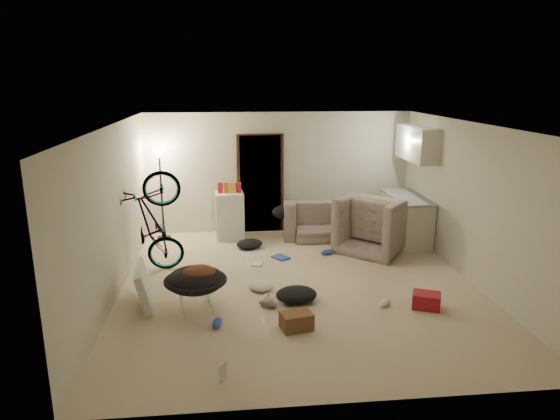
{
  "coord_description": "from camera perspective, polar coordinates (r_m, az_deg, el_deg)",
  "views": [
    {
      "loc": [
        -1.05,
        -7.25,
        3.14
      ],
      "look_at": [
        -0.23,
        0.6,
        1.07
      ],
      "focal_mm": 32.0,
      "sensor_mm": 36.0,
      "label": 1
    }
  ],
  "objects": [
    {
      "name": "newspaper",
      "position": [
        9.35,
        -3.39,
        -4.93
      ],
      "size": [
        0.65,
        0.68,
        0.01
      ],
      "primitive_type": "cube",
      "rotation": [
        0.0,
        0.0,
        0.62
      ],
      "color": "beige",
      "rests_on": "floor"
    },
    {
      "name": "clothes_lump_c",
      "position": [
        7.77,
        -2.23,
        -8.67
      ],
      "size": [
        0.51,
        0.52,
        0.12
      ],
      "primitive_type": "ellipsoid",
      "rotation": [
        0.0,
        0.0,
        -0.86
      ],
      "color": "silver",
      "rests_on": "floor"
    },
    {
      "name": "book_blue",
      "position": [
        9.07,
        0.09,
        -5.44
      ],
      "size": [
        0.36,
        0.38,
        0.03
      ],
      "primitive_type": "cube",
      "rotation": [
        0.0,
        0.0,
        0.61
      ],
      "color": "#2E45A7",
      "rests_on": "floor"
    },
    {
      "name": "mini_fridge",
      "position": [
        10.15,
        -5.77,
        -0.61
      ],
      "size": [
        0.58,
        0.58,
        0.94
      ],
      "primitive_type": "cube",
      "rotation": [
        0.0,
        0.0,
        0.05
      ],
      "color": "white",
      "rests_on": "floor"
    },
    {
      "name": "drink_case_a",
      "position": [
        6.62,
        1.89,
        -12.55
      ],
      "size": [
        0.45,
        0.36,
        0.22
      ],
      "primitive_type": "cube",
      "rotation": [
        0.0,
        0.0,
        0.23
      ],
      "color": "brown",
      "rests_on": "floor"
    },
    {
      "name": "tv_box",
      "position": [
        7.44,
        -15.31,
        -8.37
      ],
      "size": [
        0.35,
        0.91,
        0.59
      ],
      "primitive_type": "cube",
      "rotation": [
        0.0,
        -0.21,
        0.14
      ],
      "color": "silver",
      "rests_on": "floor"
    },
    {
      "name": "snack_box_0",
      "position": [
        10.03,
        -6.82,
        2.28
      ],
      "size": [
        0.1,
        0.07,
        0.3
      ],
      "primitive_type": "cube",
      "rotation": [
        0.0,
        0.0,
        0.03
      ],
      "color": "#A51822",
      "rests_on": "mini_fridge"
    },
    {
      "name": "sofa",
      "position": [
        10.32,
        5.91,
        -1.4
      ],
      "size": [
        2.03,
        0.88,
        0.58
      ],
      "primitive_type": "imported",
      "rotation": [
        0.0,
        0.0,
        3.09
      ],
      "color": "#383F38",
      "rests_on": "floor"
    },
    {
      "name": "floor",
      "position": [
        7.97,
        2.13,
        -8.58
      ],
      "size": [
        5.5,
        6.0,
        0.02
      ],
      "primitive_type": "cube",
      "color": "beige",
      "rests_on": "ground"
    },
    {
      "name": "saucer_chair",
      "position": [
        7.1,
        -9.6,
        -8.51
      ],
      "size": [
        0.87,
        0.87,
        0.62
      ],
      "color": "silver",
      "rests_on": "floor"
    },
    {
      "name": "shoe_4",
      "position": [
        7.39,
        11.88,
        -10.32
      ],
      "size": [
        0.27,
        0.29,
        0.11
      ],
      "primitive_type": "ellipsoid",
      "rotation": [
        0.0,
        0.0,
        0.86
      ],
      "color": "white",
      "rests_on": "floor"
    },
    {
      "name": "book_white",
      "position": [
        8.8,
        -2.62,
        -6.15
      ],
      "size": [
        0.24,
        0.28,
        0.02
      ],
      "primitive_type": "cube",
      "rotation": [
        0.0,
        0.0,
        -0.27
      ],
      "color": "silver",
      "rests_on": "floor"
    },
    {
      "name": "drink_case_b",
      "position": [
        7.46,
        16.38,
        -9.9
      ],
      "size": [
        0.46,
        0.41,
        0.22
      ],
      "primitive_type": "cube",
      "rotation": [
        0.0,
        0.0,
        -0.4
      ],
      "color": "#A51822",
      "rests_on": "floor"
    },
    {
      "name": "sofa_drape",
      "position": [
        10.1,
        0.67,
        -0.21
      ],
      "size": [
        0.62,
        0.53,
        0.28
      ],
      "primitive_type": "ellipsoid",
      "rotation": [
        0.0,
        0.0,
        0.13
      ],
      "color": "black",
      "rests_on": "sofa"
    },
    {
      "name": "wall_left",
      "position": [
        7.68,
        -18.61,
        -0.33
      ],
      "size": [
        0.02,
        6.0,
        2.5
      ],
      "primitive_type": "cube",
      "color": "beige",
      "rests_on": "floor"
    },
    {
      "name": "wall_front",
      "position": [
        4.76,
        7.39,
        -8.86
      ],
      "size": [
        5.5,
        0.02,
        2.5
      ],
      "primitive_type": "cube",
      "color": "beige",
      "rests_on": "floor"
    },
    {
      "name": "kitchen_counter",
      "position": [
        10.24,
        14.15,
        -1.04
      ],
      "size": [
        0.6,
        1.5,
        0.88
      ],
      "primitive_type": "cube",
      "color": "beige",
      "rests_on": "floor"
    },
    {
      "name": "doorway",
      "position": [
        10.45,
        -2.26,
        3.0
      ],
      "size": [
        0.85,
        0.1,
        2.04
      ],
      "primitive_type": "cube",
      "color": "black",
      "rests_on": "floor"
    },
    {
      "name": "armchair",
      "position": [
        9.65,
        11.2,
        -2.16
      ],
      "size": [
        1.57,
        1.57,
        0.77
      ],
      "primitive_type": "imported",
      "rotation": [
        0.0,
        0.0,
        2.39
      ],
      "color": "#383F38",
      "rests_on": "floor"
    },
    {
      "name": "wall_back",
      "position": [
        10.48,
        -0.1,
        4.32
      ],
      "size": [
        5.5,
        0.02,
        2.5
      ],
      "primitive_type": "cube",
      "color": "beige",
      "rests_on": "floor"
    },
    {
      "name": "hoodie",
      "position": [
        6.99,
        -9.27,
        -7.16
      ],
      "size": [
        0.56,
        0.51,
        0.22
      ],
      "primitive_type": "ellipsoid",
      "rotation": [
        0.0,
        0.0,
        0.25
      ],
      "color": "#572F1D",
      "rests_on": "saucer_chair"
    },
    {
      "name": "wall_right",
      "position": [
        8.4,
        21.2,
        0.69
      ],
      "size": [
        0.02,
        6.0,
        2.5
      ],
      "primitive_type": "cube",
      "color": "beige",
      "rests_on": "floor"
    },
    {
      "name": "shoe_0",
      "position": [
        9.28,
        5.46,
        -4.81
      ],
      "size": [
        0.3,
        0.19,
        0.1
      ],
      "primitive_type": "ellipsoid",
      "rotation": [
        0.0,
        0.0,
        0.29
      ],
      "color": "#2E45A7",
      "rests_on": "floor"
    },
    {
      "name": "book_asset",
      "position": [
        5.65,
        -6.84,
        -19.1
      ],
      "size": [
        0.26,
        0.24,
        0.02
      ],
      "primitive_type": "imported",
      "rotation": [
        0.0,
        0.0,
        1.1
      ],
      "color": "#A51822",
      "rests_on": "floor"
    },
    {
      "name": "clothes_lump_b",
      "position": [
        9.62,
        -3.52,
        -3.88
      ],
      "size": [
        0.67,
        0.64,
        0.16
      ],
      "primitive_type": "ellipsoid",
      "rotation": [
        0.0,
        0.0,
        0.52
      ],
      "color": "black",
      "rests_on": "floor"
    },
    {
      "name": "snack_box_3",
      "position": [
        10.03,
        -4.76,
        2.34
      ],
      "size": [
        0.12,
        0.1,
        0.3
      ],
      "primitive_type": "cube",
      "rotation": [
        0.0,
        0.0,
        -0.28
      ],
      "color": "#A51822",
      "rests_on": "mini_fridge"
    },
    {
      "name": "snack_box_1",
      "position": [
        10.03,
        -6.13,
        2.3
      ],
      "size": [
        0.11,
        0.08,
        0.3
      ],
      "primitive_type": "cube",
      "rotation": [
        0.0,
        0.0,
        -0.14
      ],
      "color": "#B75A16",
      "rests_on": "mini_fridge"
    },
    {
      "name": "ceiling",
      "position": [
        7.35,
        2.32,
        9.77
      ],
      "size": [
        5.5,
        6.0,
        0.02
      ],
      "primitive_type": "cube",
      "color": "white",
      "rests_on": "wall_back"
    },
    {
      "name": "floor_lamp",
      "position": [
        10.16,
        -13.51,
        3.9
      ],
      "size": [
        0.28,
        0.28,
        1.81
      ],
      "color": "black",
      "rests_on": "floor"
    },
    {
      "name": "counter_top",
      "position": [
        10.13,
        14.31,
        1.47
      ],
      "size": [
        0.64,
        1.54,
        0.04
      ],
      "primitive_type": "cube",
      "color": "gray",
      "rests_on": "kitchen_counter"
    },
    {
      "name": "shoe_2",
      "position": [
        6.74,
        -7.21,
        -12.71
      ],
      "size": [
        0.15,
        0.29,
        0.1
      ],
      "primitive_type": "ellipsoid",
      "rotation": [
        0.0,
        0.0,
        1.42
      ],
      "color": "#2E45A7",
      "rests_on": "floor"
    },
    {
      "name": "bicycle",
      "position": [
        8.54,
        -14.08,
        -3.99
      ],
      "size": [
        1.84,
        0.94,
        1.03
      ],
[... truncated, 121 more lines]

